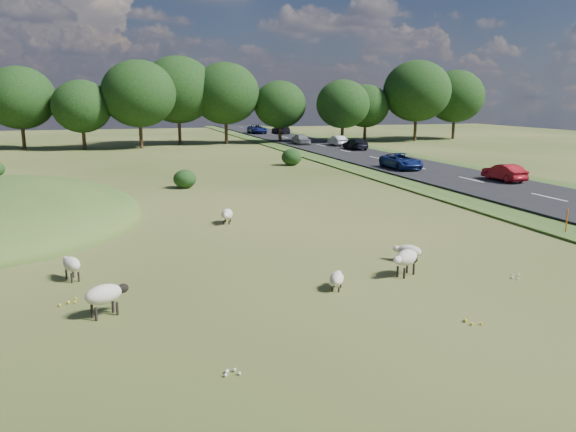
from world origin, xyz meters
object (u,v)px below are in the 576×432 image
object	(u,v)px
sheep_2	(408,251)
car_4	(504,172)
sheep_1	(406,258)
car_0	(401,161)
sheep_4	(337,278)
car_7	(257,129)
marker_post	(567,222)
sheep_5	(105,294)
sheep_0	(227,214)
sheep_3	(71,264)
car_1	(301,139)
car_3	(337,141)
car_6	(281,129)
car_5	(355,144)

from	to	relation	value
sheep_2	car_4	bearing A→B (deg)	-91.66
sheep_1	car_0	xyz separation A→B (m)	(13.76, 25.87, 0.25)
sheep_4	car_7	size ratio (longest dim) A/B	0.20
marker_post	sheep_1	xyz separation A→B (m)	(-10.23, -3.41, 0.06)
car_4	sheep_2	bearing A→B (deg)	43.51
sheep_2	sheep_5	size ratio (longest dim) A/B	0.77
sheep_0	car_4	bearing A→B (deg)	125.27
sheep_3	sheep_5	distance (m)	3.99
sheep_5	car_1	xyz separation A→B (m)	(23.92, 53.74, 0.26)
sheep_1	car_3	distance (m)	52.82
sheep_1	car_7	world-z (taller)	car_7
sheep_2	sheep_1	bearing A→B (deg)	102.67
sheep_3	car_3	world-z (taller)	car_3
marker_post	car_6	bearing A→B (deg)	84.17
marker_post	sheep_4	bearing A→B (deg)	-162.93
car_1	sheep_3	bearing A→B (deg)	-116.68
sheep_1	car_6	xyz separation A→B (m)	(17.56, 75.20, 0.35)
sheep_3	car_3	xyz separation A→B (m)	(28.89, 46.81, 0.29)
car_0	car_7	size ratio (longest dim) A/B	0.89
sheep_1	car_3	bearing A→B (deg)	-139.14
car_3	car_6	xyz separation A→B (m)	(0.00, 25.39, 0.14)
sheep_2	car_1	distance (m)	52.90
car_1	car_4	world-z (taller)	car_1
sheep_1	car_4	world-z (taller)	car_4
car_4	car_7	xyz separation A→B (m)	(-3.80, 59.39, 0.12)
sheep_1	car_0	world-z (taller)	car_0
sheep_0	car_3	size ratio (longest dim) A/B	0.35
car_3	car_7	xyz separation A→B (m)	(-3.80, 26.89, 0.12)
marker_post	sheep_2	size ratio (longest dim) A/B	1.13
sheep_2	car_6	world-z (taller)	car_6
sheep_4	car_6	size ratio (longest dim) A/B	0.20
sheep_5	car_6	world-z (taller)	car_6
sheep_3	sheep_4	bearing A→B (deg)	-135.47
sheep_0	car_3	bearing A→B (deg)	168.50
sheep_0	car_5	xyz separation A→B (m)	(21.99, 33.80, 0.43)
sheep_5	car_5	world-z (taller)	car_5
car_7	car_4	bearing A→B (deg)	-86.34
car_5	sheep_0	bearing A→B (deg)	56.96
marker_post	car_7	bearing A→B (deg)	87.24
sheep_4	car_4	distance (m)	27.19
sheep_3	car_7	bearing A→B (deg)	-41.09
sheep_4	car_1	distance (m)	56.08
sheep_0	car_4	world-z (taller)	car_4
sheep_2	car_5	xyz separation A→B (m)	(16.56, 42.51, 0.48)
car_6	sheep_2	bearing A→B (deg)	77.32
car_0	car_6	world-z (taller)	car_6
sheep_1	car_3	xyz separation A→B (m)	(17.56, 49.81, 0.21)
marker_post	car_1	size ratio (longest dim) A/B	0.30
car_4	sheep_3	bearing A→B (deg)	26.35
marker_post	car_1	bearing A→B (deg)	85.92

